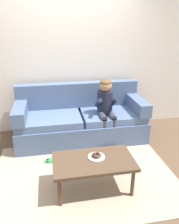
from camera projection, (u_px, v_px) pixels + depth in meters
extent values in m
plane|color=brown|center=(82.00, 165.00, 3.29)|extent=(10.00, 10.00, 0.00)
cube|color=silver|center=(69.00, 55.00, 4.04)|extent=(8.00, 0.10, 2.80)
cube|color=tan|center=(84.00, 175.00, 3.06)|extent=(2.44, 1.82, 0.01)
cube|color=slate|center=(81.00, 129.00, 3.97)|extent=(2.21, 0.90, 0.38)
cube|color=slate|center=(49.00, 120.00, 3.73)|extent=(1.06, 0.74, 0.12)
cube|color=slate|center=(112.00, 115.00, 3.92)|extent=(1.06, 0.74, 0.12)
cube|color=slate|center=(78.00, 94.00, 4.08)|extent=(2.21, 0.20, 0.45)
cube|color=slate|center=(20.00, 111.00, 3.64)|extent=(0.20, 0.90, 0.22)
cube|color=slate|center=(136.00, 103.00, 3.98)|extent=(0.20, 0.90, 0.22)
cube|color=#4C3828|center=(94.00, 161.00, 2.68)|extent=(0.98, 0.56, 0.04)
cylinder|color=#4C3828|center=(60.00, 193.00, 2.48)|extent=(0.04, 0.04, 0.38)
cylinder|color=#4C3828|center=(133.00, 183.00, 2.63)|extent=(0.04, 0.04, 0.38)
cylinder|color=#4C3828|center=(58.00, 169.00, 2.88)|extent=(0.04, 0.04, 0.38)
cylinder|color=#4C3828|center=(121.00, 162.00, 3.03)|extent=(0.04, 0.04, 0.38)
cylinder|color=#1E2338|center=(105.00, 102.00, 3.77)|extent=(0.26, 0.26, 0.40)
sphere|color=tan|center=(106.00, 86.00, 3.64)|extent=(0.21, 0.21, 0.21)
ellipsoid|color=brown|center=(106.00, 83.00, 3.62)|extent=(0.20, 0.20, 0.12)
cylinder|color=#333847|center=(102.00, 116.00, 3.69)|extent=(0.11, 0.30, 0.11)
cylinder|color=#333847|center=(104.00, 133.00, 3.64)|extent=(0.09, 0.09, 0.44)
cube|color=black|center=(104.00, 147.00, 3.69)|extent=(0.10, 0.20, 0.06)
cylinder|color=#1E2338|center=(98.00, 103.00, 3.64)|extent=(0.07, 0.29, 0.23)
cylinder|color=#333847|center=(111.00, 115.00, 3.72)|extent=(0.11, 0.30, 0.11)
cylinder|color=#333847|center=(113.00, 132.00, 3.67)|extent=(0.09, 0.09, 0.44)
cube|color=black|center=(114.00, 146.00, 3.72)|extent=(0.10, 0.20, 0.06)
cylinder|color=#1E2338|center=(114.00, 102.00, 3.68)|extent=(0.07, 0.29, 0.23)
cylinder|color=white|center=(96.00, 157.00, 2.72)|extent=(0.21, 0.21, 0.01)
torus|color=#422619|center=(96.00, 155.00, 2.71)|extent=(0.17, 0.17, 0.04)
cube|color=#339E56|center=(53.00, 161.00, 3.34)|extent=(0.16, 0.09, 0.05)
cylinder|color=#339E56|center=(47.00, 161.00, 3.33)|extent=(0.06, 0.06, 0.05)
cylinder|color=#339E56|center=(58.00, 160.00, 3.36)|extent=(0.06, 0.06, 0.05)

